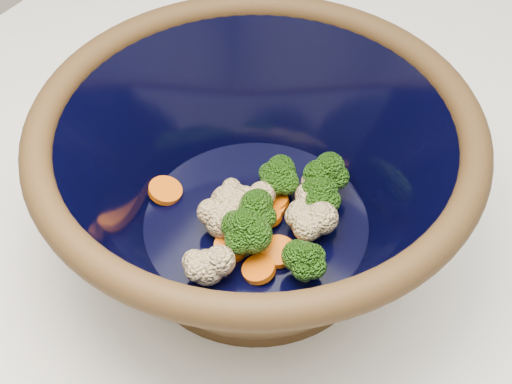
# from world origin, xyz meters

# --- Properties ---
(mixing_bowl) EXTENTS (0.45, 0.45, 0.16)m
(mixing_bowl) POSITION_xyz_m (-0.11, -0.03, 0.99)
(mixing_bowl) COLOR black
(mixing_bowl) RESTS_ON counter
(vegetable_pile) EXTENTS (0.19, 0.18, 0.05)m
(vegetable_pile) POSITION_xyz_m (-0.10, -0.03, 0.96)
(vegetable_pile) COLOR #608442
(vegetable_pile) RESTS_ON mixing_bowl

